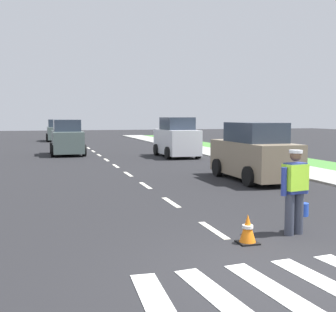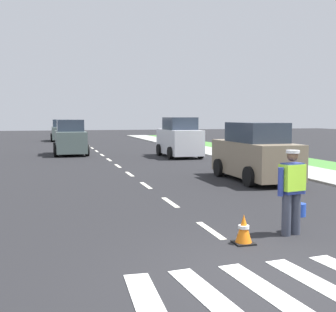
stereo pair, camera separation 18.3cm
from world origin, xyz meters
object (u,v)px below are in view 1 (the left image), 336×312
traffic_cone_near (248,229)px  car_oncoming_third (56,131)px  car_parked_far (177,139)px  road_worker (295,188)px  car_parked_curbside (254,154)px  car_oncoming_second (67,139)px

traffic_cone_near → car_oncoming_third: 35.40m
traffic_cone_near → car_oncoming_third: car_oncoming_third is taller
traffic_cone_near → car_parked_far: car_parked_far is taller
road_worker → car_parked_far: 16.61m
car_parked_curbside → car_parked_far: car_parked_far is taller
car_parked_far → car_oncoming_third: (-6.03, 18.62, -0.11)m
road_worker → car_parked_curbside: 7.34m
traffic_cone_near → car_parked_far: 17.17m
car_oncoming_second → car_parked_curbside: size_ratio=0.90×
car_parked_far → car_oncoming_second: bearing=152.4°
car_oncoming_third → car_parked_far: bearing=-72.0°
car_parked_curbside → car_oncoming_third: car_parked_curbside is taller
road_worker → car_oncoming_second: bearing=99.4°
road_worker → car_oncoming_second: 19.76m
car_oncoming_second → car_oncoming_third: 15.51m
road_worker → traffic_cone_near: road_worker is taller
road_worker → car_oncoming_third: (-3.33, 35.01, 0.01)m
traffic_cone_near → car_parked_curbside: size_ratio=0.13×
car_oncoming_second → car_parked_far: car_parked_far is taller
road_worker → car_oncoming_third: size_ratio=0.40×
traffic_cone_near → car_parked_curbside: (3.82, 7.16, 0.71)m
traffic_cone_near → car_oncoming_second: (-2.06, 19.81, 0.72)m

